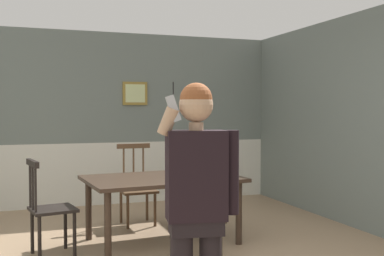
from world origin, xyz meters
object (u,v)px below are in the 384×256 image
(dining_table, at_px, (162,184))
(chair_near_window, at_px, (198,218))
(person_figure, at_px, (197,197))
(chair_by_doorway, at_px, (137,187))
(chair_at_table_head, at_px, (49,208))

(dining_table, relative_size, chair_near_window, 1.84)
(chair_near_window, relative_size, person_figure, 0.58)
(chair_by_doorway, bearing_deg, chair_near_window, 92.41)
(dining_table, bearing_deg, person_figure, -100.42)
(chair_by_doorway, relative_size, chair_at_table_head, 1.05)
(chair_near_window, height_order, person_figure, person_figure)
(dining_table, height_order, person_figure, person_figure)
(dining_table, distance_m, person_figure, 2.34)
(chair_near_window, relative_size, chair_by_doorway, 0.92)
(chair_at_table_head, bearing_deg, chair_by_doorway, 121.81)
(chair_near_window, bearing_deg, chair_by_doorway, 88.08)
(dining_table, bearing_deg, chair_at_table_head, -174.76)
(person_figure, bearing_deg, chair_near_window, -100.87)
(chair_at_table_head, distance_m, person_figure, 2.35)
(dining_table, xyz_separation_m, chair_at_table_head, (-1.21, -0.11, -0.17))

